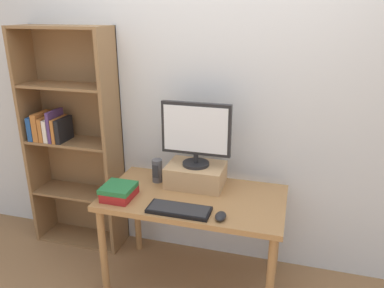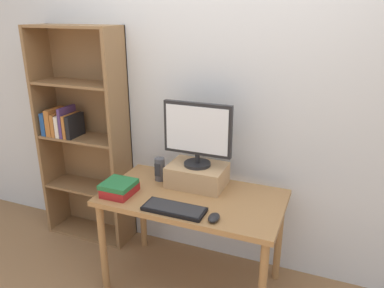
% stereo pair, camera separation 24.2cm
% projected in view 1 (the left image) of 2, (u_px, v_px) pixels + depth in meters
% --- Properties ---
extents(ground_plane, '(12.00, 12.00, 0.00)m').
position_uv_depth(ground_plane, '(194.00, 282.00, 2.71)').
color(ground_plane, olive).
extents(back_wall, '(7.00, 0.08, 2.60)m').
position_uv_depth(back_wall, '(211.00, 93.00, 2.68)').
color(back_wall, silver).
rests_on(back_wall, ground_plane).
extents(desk, '(1.19, 0.65, 0.71)m').
position_uv_depth(desk, '(194.00, 207.00, 2.50)').
color(desk, '#9E7042').
rests_on(desk, ground_plane).
extents(bookshelf_unit, '(0.74, 0.28, 1.76)m').
position_uv_depth(bookshelf_unit, '(72.00, 139.00, 2.96)').
color(bookshelf_unit, olive).
rests_on(bookshelf_unit, ground_plane).
extents(riser_box, '(0.39, 0.28, 0.15)m').
position_uv_depth(riser_box, '(196.00, 175.00, 2.60)').
color(riser_box, tan).
rests_on(riser_box, desk).
extents(computer_monitor, '(0.47, 0.18, 0.44)m').
position_uv_depth(computer_monitor, '(196.00, 132.00, 2.49)').
color(computer_monitor, black).
rests_on(computer_monitor, riser_box).
extents(keyboard, '(0.39, 0.15, 0.02)m').
position_uv_depth(keyboard, '(179.00, 210.00, 2.27)').
color(keyboard, black).
rests_on(keyboard, desk).
extents(computer_mouse, '(0.06, 0.10, 0.04)m').
position_uv_depth(computer_mouse, '(221.00, 216.00, 2.19)').
color(computer_mouse, black).
rests_on(computer_mouse, desk).
extents(book_stack, '(0.20, 0.22, 0.09)m').
position_uv_depth(book_stack, '(119.00, 191.00, 2.43)').
color(book_stack, maroon).
rests_on(book_stack, desk).
extents(desk_speaker, '(0.07, 0.08, 0.17)m').
position_uv_depth(desk_speaker, '(157.00, 171.00, 2.64)').
color(desk_speaker, '#4C4C51').
rests_on(desk_speaker, desk).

